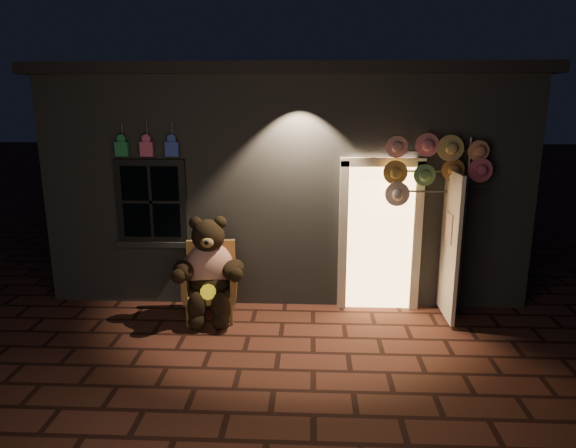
{
  "coord_description": "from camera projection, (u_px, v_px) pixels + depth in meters",
  "views": [
    {
      "loc": [
        0.37,
        -5.63,
        2.97
      ],
      "look_at": [
        0.07,
        1.0,
        1.35
      ],
      "focal_mm": 32.0,
      "sensor_mm": 36.0,
      "label": 1
    }
  ],
  "objects": [
    {
      "name": "teddy_bear",
      "position": [
        209.0,
        270.0,
        6.95
      ],
      "size": [
        1.04,
        0.86,
        1.45
      ],
      "rotation": [
        0.0,
        0.0,
        0.12
      ],
      "color": "#B73113",
      "rests_on": "ground"
    },
    {
      "name": "ground",
      "position": [
        279.0,
        352.0,
        6.19
      ],
      "size": [
        60.0,
        60.0,
        0.0
      ],
      "primitive_type": "plane",
      "color": "#592D22",
      "rests_on": "ground"
    },
    {
      "name": "hat_rack",
      "position": [
        435.0,
        167.0,
        6.84
      ],
      "size": [
        1.43,
        0.22,
        2.5
      ],
      "color": "#59595E",
      "rests_on": "ground"
    },
    {
      "name": "shop_building",
      "position": [
        292.0,
        166.0,
        9.64
      ],
      "size": [
        7.3,
        5.95,
        3.51
      ],
      "color": "slate",
      "rests_on": "ground"
    },
    {
      "name": "wicker_armchair",
      "position": [
        211.0,
        280.0,
        7.12
      ],
      "size": [
        0.78,
        0.72,
        1.04
      ],
      "rotation": [
        0.0,
        0.0,
        0.12
      ],
      "color": "#A87841",
      "rests_on": "ground"
    }
  ]
}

